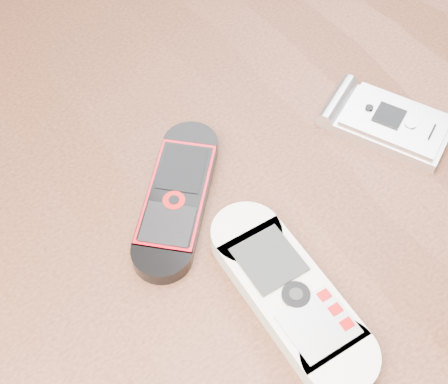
% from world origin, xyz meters
% --- Properties ---
extents(table, '(1.20, 0.80, 0.75)m').
position_xyz_m(table, '(0.00, 0.00, 0.64)').
color(table, black).
rests_on(table, ground).
extents(nokia_white, '(0.06, 0.17, 0.02)m').
position_xyz_m(nokia_white, '(-0.01, -0.10, 0.76)').
color(nokia_white, silver).
rests_on(nokia_white, table).
extents(nokia_black_red, '(0.14, 0.14, 0.02)m').
position_xyz_m(nokia_black_red, '(-0.03, 0.02, 0.76)').
color(nokia_black_red, black).
rests_on(nokia_black_red, table).
extents(motorola_razr, '(0.10, 0.13, 0.02)m').
position_xyz_m(motorola_razr, '(0.17, -0.02, 0.76)').
color(motorola_razr, silver).
rests_on(motorola_razr, table).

